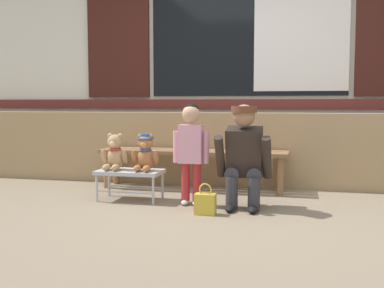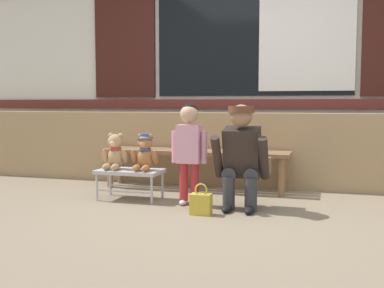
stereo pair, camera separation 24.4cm
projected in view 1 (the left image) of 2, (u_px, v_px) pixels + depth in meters
name	position (u px, v px, depth m)	size (l,w,h in m)	color
ground_plane	(220.00, 213.00, 4.10)	(60.00, 60.00, 0.00)	#84725B
brick_low_wall	(242.00, 149.00, 5.44)	(7.91, 0.25, 0.85)	tan
shop_facade	(248.00, 49.00, 5.84)	(8.07, 0.26, 3.24)	silver
wooden_bench_long	(193.00, 156.00, 5.21)	(2.10, 0.40, 0.44)	#8E6642
small_display_bench	(130.00, 173.00, 4.64)	(0.64, 0.36, 0.30)	#BCBCC1
teddy_bear_plain	(115.00, 153.00, 4.66)	(0.28, 0.26, 0.36)	tan
teddy_bear_with_hat	(145.00, 153.00, 4.58)	(0.28, 0.27, 0.36)	#A86B3D
child_standing	(191.00, 143.00, 4.38)	(0.35, 0.18, 0.96)	#B7282D
adult_crouching	(245.00, 156.00, 4.25)	(0.50, 0.49, 0.95)	#333338
handbag_on_ground	(205.00, 203.00, 4.05)	(0.18, 0.11, 0.27)	gold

